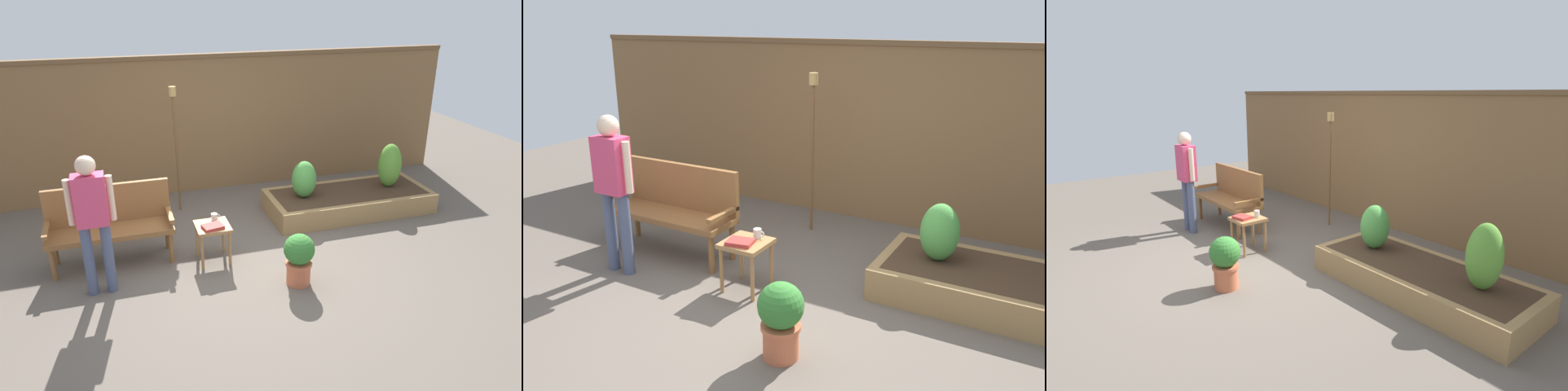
% 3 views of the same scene
% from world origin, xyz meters
% --- Properties ---
extents(ground_plane, '(14.00, 14.00, 0.00)m').
position_xyz_m(ground_plane, '(0.00, 0.00, 0.00)').
color(ground_plane, '#60564C').
extents(fence_back, '(8.40, 0.14, 2.16)m').
position_xyz_m(fence_back, '(0.00, 2.60, 1.09)').
color(fence_back, brown).
rests_on(fence_back, ground_plane).
extents(garden_bench, '(1.44, 0.48, 0.94)m').
position_xyz_m(garden_bench, '(-1.49, 0.65, 0.54)').
color(garden_bench, brown).
rests_on(garden_bench, ground_plane).
extents(side_table, '(0.40, 0.40, 0.48)m').
position_xyz_m(side_table, '(-0.34, 0.26, 0.40)').
color(side_table, '#9E7042').
rests_on(side_table, ground_plane).
extents(cup_on_table, '(0.11, 0.07, 0.09)m').
position_xyz_m(cup_on_table, '(-0.29, 0.37, 0.53)').
color(cup_on_table, silver).
rests_on(cup_on_table, side_table).
extents(book_on_table, '(0.26, 0.22, 0.04)m').
position_xyz_m(book_on_table, '(-0.35, 0.18, 0.50)').
color(book_on_table, '#B2332D').
rests_on(book_on_table, side_table).
extents(potted_boxwood, '(0.35, 0.35, 0.60)m').
position_xyz_m(potted_boxwood, '(0.46, -0.51, 0.34)').
color(potted_boxwood, '#C66642').
rests_on(potted_boxwood, ground_plane).
extents(raised_planter_bed, '(2.40, 1.00, 0.30)m').
position_xyz_m(raised_planter_bed, '(1.88, 1.10, 0.15)').
color(raised_planter_bed, '#997547').
rests_on(raised_planter_bed, ground_plane).
extents(shrub_near_bench, '(0.35, 0.35, 0.53)m').
position_xyz_m(shrub_near_bench, '(1.17, 1.12, 0.57)').
color(shrub_near_bench, brown).
rests_on(shrub_near_bench, raised_planter_bed).
extents(shrub_far_corner, '(0.34, 0.34, 0.66)m').
position_xyz_m(shrub_far_corner, '(2.54, 1.12, 0.63)').
color(shrub_far_corner, brown).
rests_on(shrub_far_corner, raised_planter_bed).
extents(tiki_torch, '(0.10, 0.10, 1.83)m').
position_xyz_m(tiki_torch, '(-0.50, 1.88, 1.24)').
color(tiki_torch, brown).
rests_on(tiki_torch, ground_plane).
extents(person_by_bench, '(0.47, 0.20, 1.56)m').
position_xyz_m(person_by_bench, '(-1.63, -0.03, 0.93)').
color(person_by_bench, '#475170').
rests_on(person_by_bench, ground_plane).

